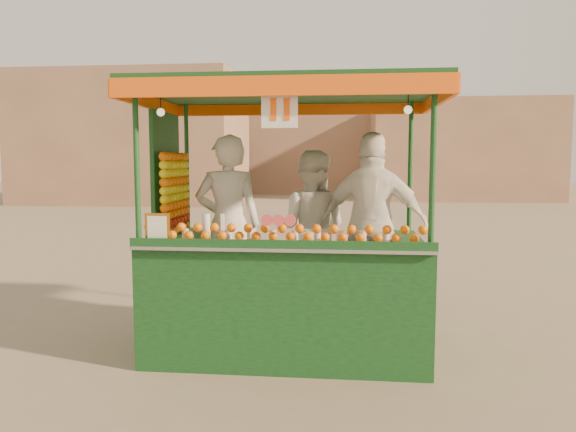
# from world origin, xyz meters

# --- Properties ---
(ground) EXTENTS (90.00, 90.00, 0.00)m
(ground) POSITION_xyz_m (0.00, 0.00, 0.00)
(ground) COLOR #756953
(ground) RESTS_ON ground
(building_left) EXTENTS (10.00, 6.00, 6.00)m
(building_left) POSITION_xyz_m (-9.00, 20.00, 3.00)
(building_left) COLOR #9E765A
(building_left) RESTS_ON ground
(building_right) EXTENTS (9.00, 6.00, 5.00)m
(building_right) POSITION_xyz_m (7.00, 24.00, 2.50)
(building_right) COLOR #9E765A
(building_right) RESTS_ON ground
(building_center) EXTENTS (14.00, 7.00, 7.00)m
(building_center) POSITION_xyz_m (-2.00, 30.00, 3.50)
(building_center) COLOR #9E765A
(building_center) RESTS_ON ground
(juice_cart) EXTENTS (2.96, 1.92, 2.69)m
(juice_cart) POSITION_xyz_m (0.36, 0.03, 0.87)
(juice_cart) COLOR #0E3617
(juice_cart) RESTS_ON ground
(vendor_left) EXTENTS (0.77, 0.59, 1.90)m
(vendor_left) POSITION_xyz_m (-0.24, 0.31, 1.27)
(vendor_left) COLOR silver
(vendor_left) RESTS_ON ground
(vendor_middle) EXTENTS (0.95, 0.80, 1.75)m
(vendor_middle) POSITION_xyz_m (0.62, 0.63, 1.19)
(vendor_middle) COLOR white
(vendor_middle) RESTS_ON ground
(vendor_right) EXTENTS (1.21, 0.70, 1.93)m
(vendor_right) POSITION_xyz_m (1.30, 0.33, 1.28)
(vendor_right) COLOR white
(vendor_right) RESTS_ON ground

